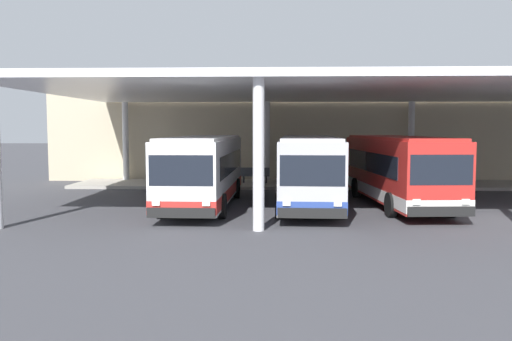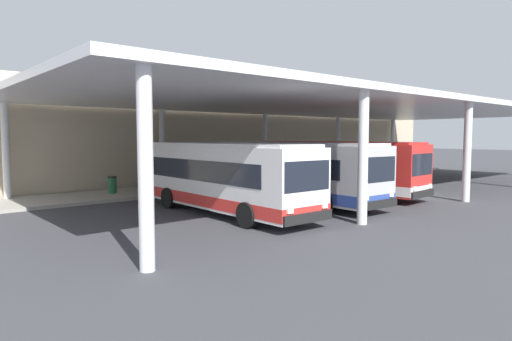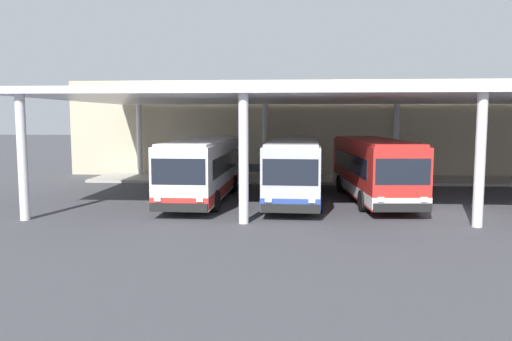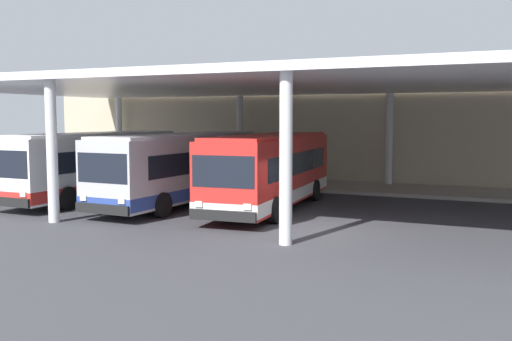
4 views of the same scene
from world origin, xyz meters
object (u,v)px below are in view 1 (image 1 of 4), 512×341
object	(u,v)px
bus_second_bay	(308,170)
bench_waiting	(255,175)
bus_middle_bay	(397,169)
trash_bin	(199,174)
bus_nearest_bay	(204,170)

from	to	relation	value
bus_second_bay	bench_waiting	distance (m)	9.11
bus_middle_bay	trash_bin	xyz separation A→B (m)	(-10.35, 8.12, -0.98)
bus_second_bay	trash_bin	world-z (taller)	bus_second_bay
bench_waiting	trash_bin	bearing A→B (deg)	179.37
bus_nearest_bay	bus_second_bay	world-z (taller)	same
bench_waiting	trash_bin	size ratio (longest dim) A/B	1.84
bus_nearest_bay	trash_bin	world-z (taller)	bus_nearest_bay
bus_second_bay	bus_middle_bay	bearing A→B (deg)	7.46
bus_nearest_bay	bus_middle_bay	xyz separation A→B (m)	(8.83, 0.65, 0.00)
bus_nearest_bay	trash_bin	xyz separation A→B (m)	(-1.51, 8.77, -0.98)
trash_bin	bus_second_bay	bearing A→B (deg)	-54.18
bus_second_bay	trash_bin	xyz separation A→B (m)	(-6.25, 8.66, -0.98)
bus_second_bay	bench_waiting	xyz separation A→B (m)	(-2.76, 8.62, -0.99)
bus_nearest_bay	bus_second_bay	size ratio (longest dim) A/B	1.00
bench_waiting	trash_bin	xyz separation A→B (m)	(-3.49, 0.04, 0.01)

